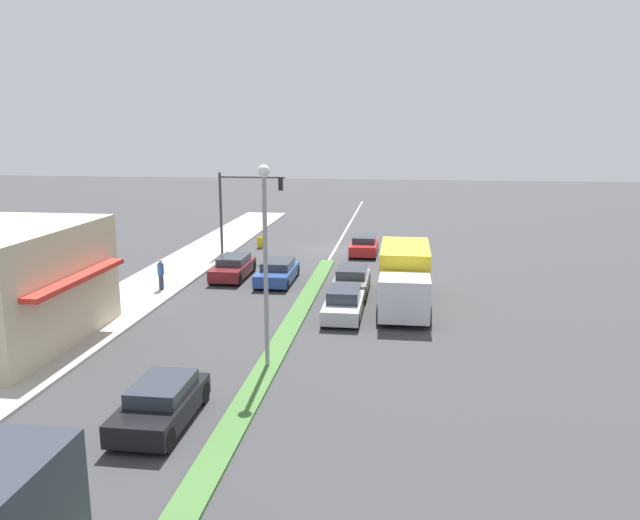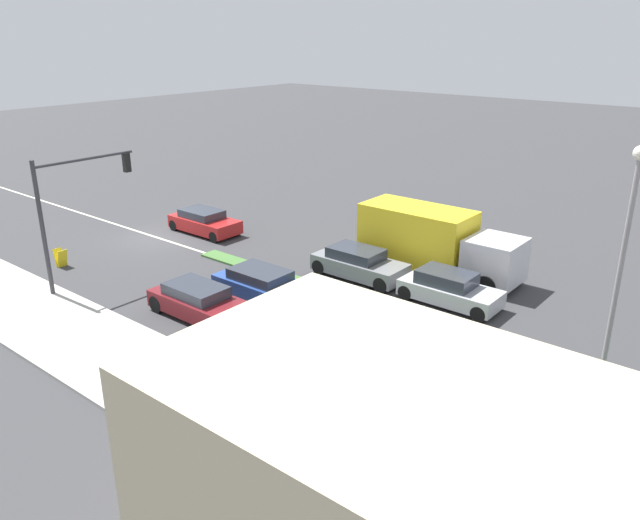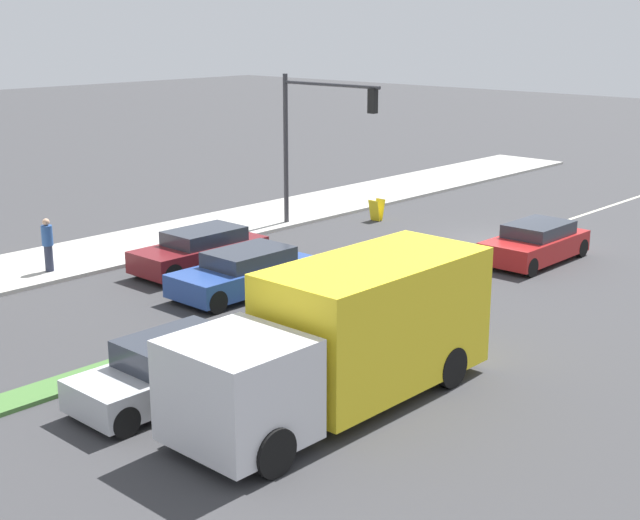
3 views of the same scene
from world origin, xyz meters
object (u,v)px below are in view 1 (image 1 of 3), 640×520
Objects in this scene: delivery_truck at (404,277)px; suv_grey at (352,280)px; street_lamp at (265,241)px; suv_black at (161,404)px; sedan_silver at (344,304)px; traffic_signal_main at (241,200)px; hatchback_red at (364,245)px; coupe_blue at (277,272)px; pedestrian at (161,274)px; sedan_maroon at (233,267)px; warning_aframe_sign at (261,242)px.

suv_grey is (2.80, -2.15, -0.81)m from delivery_truck.
suv_black is (2.20, 4.79, -4.14)m from street_lamp.
delivery_truck is at bearing -140.08° from sedan_silver.
delivery_truck reaches higher than suv_grey.
traffic_signal_main reaches higher than hatchback_red.
suv_grey is (-2.20, -11.09, -4.12)m from street_lamp.
coupe_blue is (-3.92, 7.07, -3.28)m from traffic_signal_main.
coupe_blue is (-0.00, -17.54, -0.02)m from suv_black.
sedan_silver is (-2.20, -6.60, -4.13)m from street_lamp.
sedan_silver is (-4.40, -11.39, 0.01)m from suv_black.
suv_black reaches higher than hatchback_red.
sedan_silver is at bearing 90.00° from hatchback_red.
pedestrian is 6.49m from coupe_blue.
coupe_blue is 1.01× the size of sedan_maroon.
suv_black is at bearing 80.50° from hatchback_red.
street_lamp is at bearing -114.67° from suv_black.
coupe_blue is (-3.29, 10.01, 0.19)m from warning_aframe_sign.
traffic_signal_main is 1.38× the size of sedan_silver.
delivery_truck is at bearing -117.66° from suv_black.
coupe_blue is (-5.83, -2.84, -0.38)m from pedestrian.
suv_grey is 7.57m from sedan_maroon.
traffic_signal_main is 15.95m from sedan_silver.
street_lamp reaches higher than sedan_maroon.
pedestrian is at bearing -68.37° from suv_black.
street_lamp reaches higher than coupe_blue.
suv_grey is at bearing -90.00° from sedan_silver.
sedan_maroon is at bearing 99.99° from traffic_signal_main.
street_lamp is 8.10m from sedan_silver.
coupe_blue is (4.40, -6.14, -0.03)m from sedan_silver.
suv_grey is at bearing 159.42° from coupe_blue.
warning_aframe_sign is 27.74m from suv_black.
warning_aframe_sign is 0.19× the size of coupe_blue.
traffic_signal_main is 6.69× the size of warning_aframe_sign.
street_lamp reaches higher than warning_aframe_sign.
sedan_maroon is (2.80, -18.23, 0.00)m from suv_black.
delivery_truck is at bearing -119.20° from street_lamp.
pedestrian is 15.46m from hatchback_red.
street_lamp is at bearing 84.16° from hatchback_red.
pedestrian reaches higher than coupe_blue.
sedan_maroon is at bearing -81.27° from suv_black.
delivery_truck is (-11.12, 10.87, -2.43)m from traffic_signal_main.
traffic_signal_main is at bearing -57.79° from sedan_silver.
delivery_truck is (-5.00, -8.95, -3.31)m from street_lamp.
warning_aframe_sign is 9.34m from sedan_maroon.
sedan_silver is (2.80, 2.34, -0.82)m from delivery_truck.
pedestrian is 13.07m from delivery_truck.
suv_black is at bearing 68.89° from sedan_silver.
warning_aframe_sign is 0.20× the size of hatchback_red.
sedan_maroon reaches higher than coupe_blue.
delivery_truck is 1.71× the size of coupe_blue.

